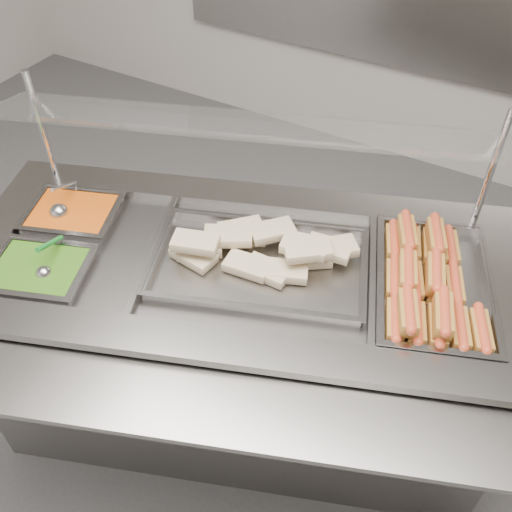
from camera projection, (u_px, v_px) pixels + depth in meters
The scene contains 12 objects.
ground at pixel (181, 486), 2.15m from camera, with size 6.00×6.00×0.00m, color #545456.
steam_counter at pixel (243, 342), 2.10m from camera, with size 1.96×1.36×0.86m.
tray_rail at pixel (208, 402), 1.48m from camera, with size 1.70×0.90×0.05m.
sneeze_guard at pixel (251, 128), 1.70m from camera, with size 1.58×0.80×0.42m.
pan_hotdogs at pixel (432, 290), 1.76m from camera, with size 0.49×0.61×0.10m.
pan_wraps at pixel (259, 267), 1.81m from camera, with size 0.74×0.58×0.07m.
pan_beans at pixel (75, 220), 1.99m from camera, with size 0.35×0.31×0.10m.
pan_peas at pixel (41, 277), 1.79m from camera, with size 0.35×0.31×0.10m.
hotdogs_in_buns at pixel (426, 281), 1.72m from camera, with size 0.44×0.53×0.11m.
tortilla_wraps at pixel (260, 247), 1.81m from camera, with size 0.55×0.36×0.09m.
ladle at pixel (60, 211), 1.95m from camera, with size 0.09×0.18×0.14m.
serving_spoon at pixel (45, 268), 1.75m from camera, with size 0.08×0.17×0.13m.
Camera 1 is at (0.70, -0.67, 2.12)m, focal length 40.00 mm.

